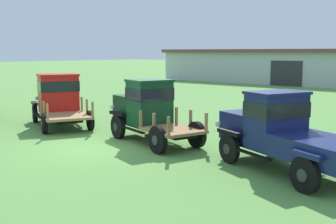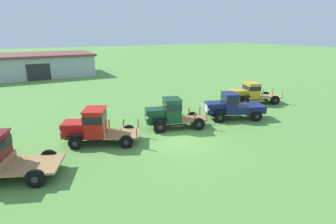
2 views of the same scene
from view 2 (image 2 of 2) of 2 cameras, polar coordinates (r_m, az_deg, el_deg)
ground_plane at (r=17.44m, az=2.45°, el=-6.02°), size 240.00×240.00×0.00m
farm_shed at (r=47.88m, az=-30.95°, el=8.59°), size 24.15×10.49×3.53m
vintage_truck_second_in_line at (r=17.15m, az=-16.01°, el=-2.85°), size 5.06×3.58×2.28m
vintage_truck_midrow_center at (r=19.01m, az=0.34°, el=-0.23°), size 4.69×2.73×2.27m
vintage_truck_far_side at (r=21.84m, az=13.91°, el=1.24°), size 5.02×3.29×2.17m
vintage_truck_back_of_row at (r=27.05m, az=17.43°, el=4.03°), size 5.33×3.15×2.11m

